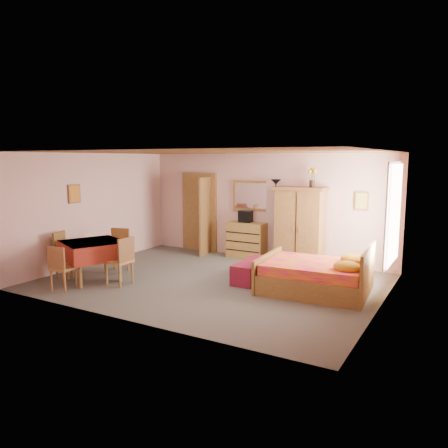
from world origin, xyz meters
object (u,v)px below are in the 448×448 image
Objects in this scene: stereo at (246,216)px; bench at (253,271)px; chest_of_drawers at (247,240)px; dining_table at (93,261)px; wall_mirror at (251,196)px; chair_north at (117,251)px; wardrobe at (300,227)px; sunflower_vase at (312,177)px; chair_west at (68,254)px; floor_lamp at (275,221)px; bed at (315,268)px; chair_south at (63,268)px; chair_east at (119,261)px.

bench is at bearing -58.77° from stereo.
chest_of_drawers reaches higher than dining_table.
wall_mirror is 3.58m from chair_north.
bench is at bearing -103.75° from wardrobe.
sunflower_vase is 0.47× the size of chair_west.
stereo is at bearing 173.62° from wardrobe.
chest_of_drawers is 1.00× the size of chair_west.
sunflower_vase is 2.64m from bench.
stereo reaches higher than chair_north.
sunflower_vase is at bearing -1.02° from floor_lamp.
floor_lamp reaches higher than wardrobe.
chair_north is at bearing 95.70° from dining_table.
chest_of_drawers is 3.84m from dining_table.
chest_of_drawers is 1.00× the size of chair_north.
floor_lamp is at bearing 178.98° from sunflower_vase.
bed is (2.44, -1.91, -0.59)m from stereo.
wall_mirror is at bearing 126.99° from chair_west.
stereo is at bearing 63.44° from dining_table.
dining_table is at bearing 80.83° from chair_south.
sunflower_vase is at bearing -12.00° from wall_mirror.
stereo is 0.37× the size of chair_south.
stereo is 0.71× the size of sunflower_vase.
bed is 3.80m from chair_east.
stereo is 0.29× the size of dining_table.
chair_south is 0.91× the size of chair_north.
bed is at bearing -66.67° from chair_east.
wardrobe is at bearing 77.64° from bench.
chair_east is (-1.88, -3.36, -0.52)m from floor_lamp.
chest_of_drawers is at bearing 120.36° from bench.
sunflower_vase is (1.65, -0.22, 0.50)m from wall_mirror.
chair_south is at bearing 141.16° from chair_east.
sunflower_vase is at bearing 19.53° from wardrobe.
sunflower_vase is at bearing -1.28° from stereo.
stereo is 3.90m from dining_table.
chair_south is at bearing -129.67° from wardrobe.
wall_mirror is at bearing 63.92° from dining_table.
wardrobe reaches higher than chair_north.
wardrobe is (1.42, -0.10, 0.47)m from chest_of_drawers.
sunflower_vase reaches higher than chair_east.
chair_south is at bearing -140.09° from bench.
sunflower_vase reaches higher than chair_south.
dining_table is (-2.53, -3.42, -0.59)m from floor_lamp.
dining_table is 0.75m from chair_north.
wall_mirror is 1.74m from sunflower_vase.
wardrobe is (1.42, -0.31, -0.63)m from wall_mirror.
chair_west reaches higher than bench.
chair_south is at bearing -129.65° from sunflower_vase.
chair_north is at bearing -173.70° from bed.
chair_north is (-3.26, -2.56, -0.44)m from wardrobe.
sunflower_vase is at bearing -157.99° from chair_north.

